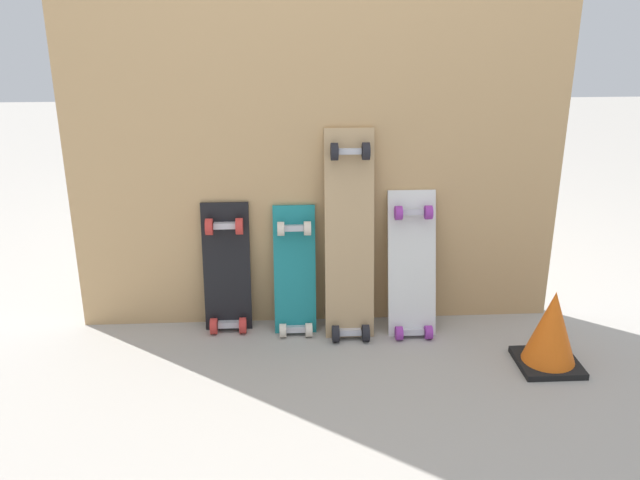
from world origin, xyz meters
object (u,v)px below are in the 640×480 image
skateboard_natural (350,243)px  skateboard_white (412,272)px  skateboard_black (227,275)px  traffic_cone (552,330)px  skateboard_teal (295,278)px

skateboard_natural → skateboard_white: (0.26, -0.00, -0.13)m
skateboard_black → skateboard_white: skateboard_white is taller
skateboard_white → traffic_cone: 0.58m
skateboard_black → skateboard_white: bearing=-3.9°
skateboard_natural → traffic_cone: skateboard_natural is taller
skateboard_white → skateboard_black: bearing=176.1°
skateboard_black → traffic_cone: 1.29m
skateboard_natural → skateboard_black: bearing=174.4°
skateboard_teal → skateboard_black: bearing=174.8°
skateboard_white → traffic_cone: (0.47, -0.33, -0.11)m
skateboard_natural → skateboard_white: size_ratio=1.38×
skateboard_white → skateboard_teal: bearing=176.9°
skateboard_natural → skateboard_white: skateboard_natural is taller
skateboard_black → skateboard_white: (0.76, -0.05, 0.02)m
skateboard_teal → skateboard_natural: skateboard_natural is taller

